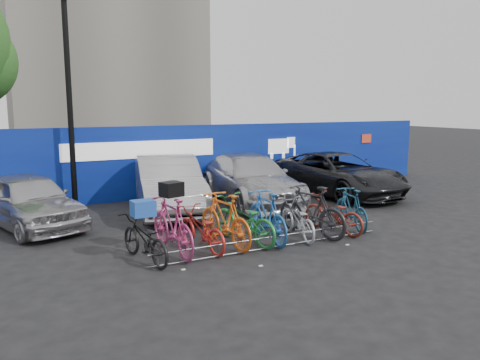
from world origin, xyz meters
TOP-DOWN VIEW (x-y plane):
  - ground at (0.00, 0.00)m, footprint 100.00×100.00m
  - hoarding at (0.01, 6.00)m, footprint 22.00×0.18m
  - lamppost at (-3.20, 5.40)m, footprint 0.25×0.50m
  - bike_rack at (-0.00, -0.60)m, footprint 5.60×0.03m
  - car_0 at (-4.53, 3.84)m, footprint 2.81×4.37m
  - car_1 at (-0.80, 4.00)m, footprint 2.67×5.10m
  - car_2 at (1.92, 3.96)m, footprint 2.67×5.38m
  - car_3 at (5.20, 3.69)m, footprint 2.74×5.36m
  - bike_0 at (-2.71, -0.11)m, footprint 0.96×1.86m
  - bike_1 at (-2.05, 0.10)m, footprint 0.71×2.07m
  - bike_2 at (-1.43, 0.06)m, footprint 0.90×1.83m
  - bike_3 at (-0.84, 0.09)m, footprint 0.80×2.05m
  - bike_4 at (-0.37, 0.10)m, footprint 1.14×2.12m
  - bike_5 at (0.15, -0.02)m, footprint 0.72×1.99m
  - bike_6 at (0.92, -0.12)m, footprint 0.86×1.78m
  - bike_7 at (1.32, -0.11)m, footprint 1.03×2.12m
  - bike_8 at (1.95, -0.13)m, footprint 0.97×1.88m
  - bike_9 at (2.60, -0.04)m, footprint 0.90×1.79m
  - cargo_crate at (-2.71, -0.11)m, footprint 0.45×0.35m
  - cargo_topcase at (-2.05, 0.10)m, footprint 0.48×0.46m

SIDE VIEW (x-z plane):
  - ground at x=0.00m, z-range 0.00..0.00m
  - bike_rack at x=0.00m, z-range 0.01..0.31m
  - bike_6 at x=0.92m, z-range 0.00..0.90m
  - bike_2 at x=-1.43m, z-range 0.00..0.92m
  - bike_0 at x=-2.71m, z-range 0.00..0.93m
  - bike_8 at x=1.95m, z-range 0.00..0.94m
  - bike_9 at x=2.60m, z-range 0.00..1.04m
  - bike_4 at x=-0.37m, z-range 0.00..1.06m
  - bike_5 at x=0.15m, z-range 0.00..1.17m
  - bike_3 at x=-0.84m, z-range 0.00..1.20m
  - bike_1 at x=-2.05m, z-range 0.00..1.22m
  - bike_7 at x=1.32m, z-range 0.00..1.23m
  - car_0 at x=-4.53m, z-range 0.00..1.39m
  - car_3 at x=5.20m, z-range 0.00..1.45m
  - car_2 at x=1.92m, z-range 0.00..1.50m
  - car_1 at x=-0.80m, z-range 0.00..1.60m
  - cargo_crate at x=-2.71m, z-range 0.93..1.24m
  - hoarding at x=0.01m, z-range 0.00..2.40m
  - cargo_topcase at x=-2.05m, z-range 1.22..1.52m
  - lamppost at x=-3.20m, z-range 0.22..6.33m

